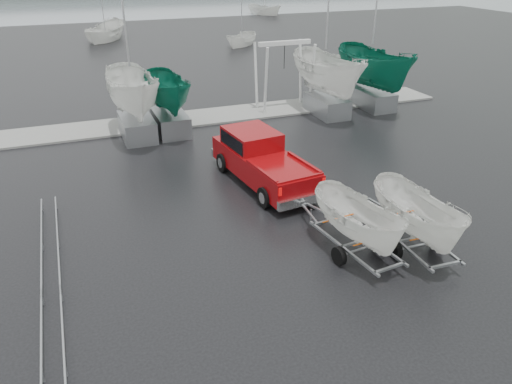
% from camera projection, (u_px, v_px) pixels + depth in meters
% --- Properties ---
extents(ground_plane, '(120.00, 120.00, 0.00)m').
position_uv_depth(ground_plane, '(308.00, 215.00, 18.64)').
color(ground_plane, black).
rests_on(ground_plane, ground).
extents(dock, '(30.00, 3.00, 0.12)m').
position_uv_depth(dock, '(210.00, 116.00, 29.52)').
color(dock, gray).
rests_on(dock, ground).
extents(pickup_truck, '(2.79, 6.32, 2.04)m').
position_uv_depth(pickup_truck, '(260.00, 157.00, 21.01)').
color(pickup_truck, maroon).
rests_on(pickup_truck, ground).
extents(trailer_hitched, '(1.84, 3.71, 4.52)m').
position_uv_depth(trailer_hitched, '(362.00, 186.00, 15.16)').
color(trailer_hitched, gray).
rests_on(trailer_hitched, ground).
extents(trailer_parked, '(1.80, 3.65, 4.79)m').
position_uv_depth(trailer_parked, '(423.00, 179.00, 15.32)').
color(trailer_parked, gray).
rests_on(trailer_parked, ground).
extents(boat_hoist, '(3.30, 2.18, 4.12)m').
position_uv_depth(boat_hoist, '(284.00, 66.00, 29.92)').
color(boat_hoist, silver).
rests_on(boat_hoist, ground).
extents(keelboat_0, '(2.45, 3.20, 10.63)m').
position_uv_depth(keelboat_0, '(130.00, 63.00, 24.69)').
color(keelboat_0, gray).
rests_on(keelboat_0, ground).
extents(keelboat_1, '(2.07, 3.20, 6.60)m').
position_uv_depth(keelboat_1, '(166.00, 73.00, 25.74)').
color(keelboat_1, gray).
rests_on(keelboat_1, ground).
extents(keelboat_2, '(2.60, 3.20, 10.78)m').
position_uv_depth(keelboat_2, '(330.00, 44.00, 28.23)').
color(keelboat_2, gray).
rests_on(keelboat_2, ground).
extents(keelboat_3, '(2.65, 3.20, 10.82)m').
position_uv_depth(keelboat_3, '(378.00, 38.00, 29.53)').
color(keelboat_3, gray).
rests_on(keelboat_3, ground).
extents(mast_rack_0, '(0.56, 6.50, 0.06)m').
position_uv_depth(mast_rack_0, '(49.00, 239.00, 16.41)').
color(mast_rack_0, gray).
rests_on(mast_rack_0, ground).
extents(mast_rack_1, '(0.56, 6.50, 0.06)m').
position_uv_depth(mast_rack_1, '(53.00, 368.00, 11.38)').
color(mast_rack_1, gray).
rests_on(mast_rack_1, ground).
extents(moored_boat_1, '(4.03, 4.06, 11.92)m').
position_uv_depth(moored_boat_1, '(106.00, 40.00, 54.90)').
color(moored_boat_1, white).
rests_on(moored_boat_1, ground).
extents(moored_boat_2, '(2.90, 2.90, 10.69)m').
position_uv_depth(moored_boat_2, '(242.00, 45.00, 51.65)').
color(moored_boat_2, white).
rests_on(moored_boat_2, ground).
extents(moored_boat_3, '(3.25, 3.28, 11.27)m').
position_uv_depth(moored_boat_3, '(265.00, 15.00, 76.26)').
color(moored_boat_3, white).
rests_on(moored_boat_3, ground).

